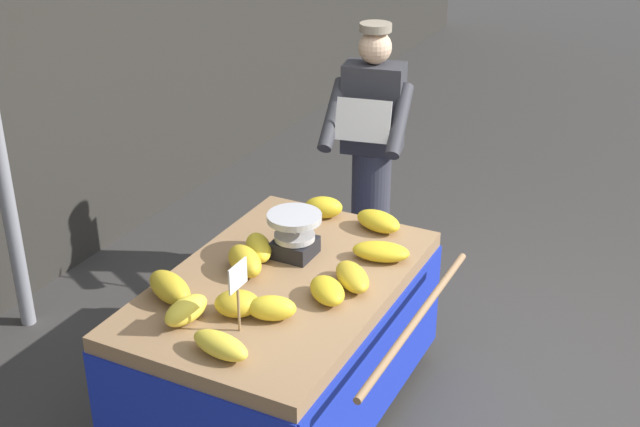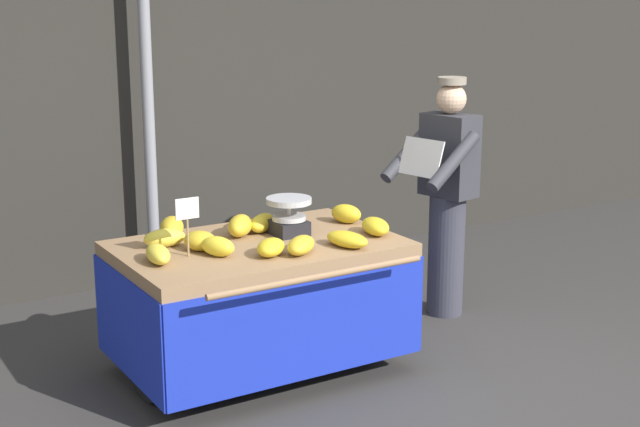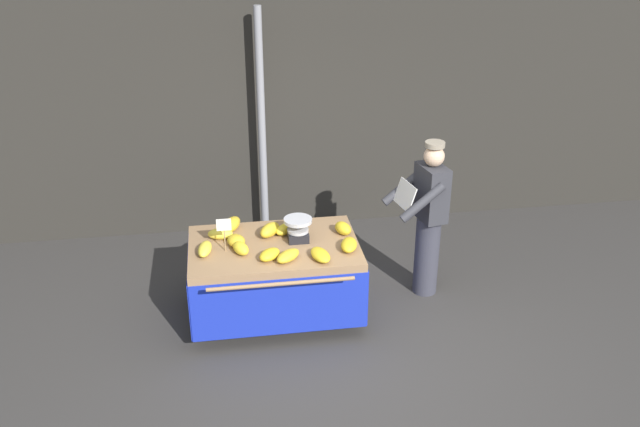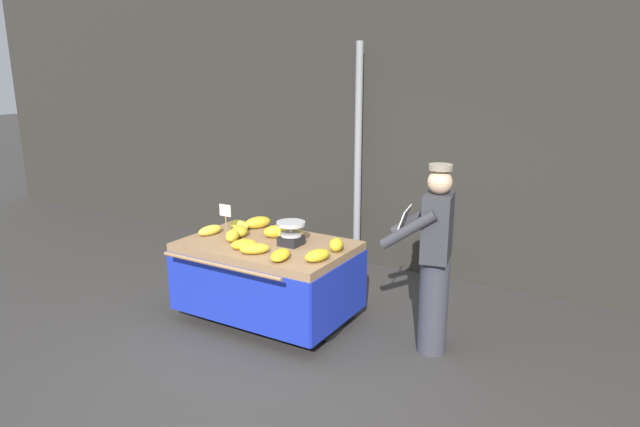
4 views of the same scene
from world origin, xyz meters
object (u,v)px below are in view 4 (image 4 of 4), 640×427
(price_sign, at_px, (225,213))
(banana_bunch_4, at_px, (291,234))
(banana_cart, at_px, (268,264))
(banana_bunch_2, at_px, (255,249))
(banana_bunch_3, at_px, (277,231))
(banana_bunch_8, at_px, (232,236))
(banana_bunch_11, at_px, (280,255))
(banana_bunch_1, at_px, (239,225))
(banana_bunch_10, at_px, (210,230))
(banana_bunch_6, at_px, (317,255))
(banana_bunch_5, at_px, (244,244))
(banana_bunch_0, at_px, (336,245))
(banana_bunch_7, at_px, (240,231))
(weighing_scale, at_px, (291,233))
(vendor_person, at_px, (434,259))
(street_pole, at_px, (358,160))
(banana_bunch_9, at_px, (258,222))

(price_sign, xyz_separation_m, banana_bunch_4, (0.62, 0.27, -0.19))
(banana_cart, relative_size, banana_bunch_2, 6.02)
(banana_bunch_3, xyz_separation_m, banana_bunch_8, (-0.30, -0.33, -0.01))
(banana_bunch_4, height_order, banana_bunch_11, banana_bunch_4)
(banana_bunch_3, bearing_deg, banana_bunch_1, 178.96)
(banana_bunch_4, xyz_separation_m, banana_bunch_10, (-0.81, -0.29, -0.01))
(banana_bunch_6, height_order, banana_bunch_11, banana_bunch_6)
(price_sign, distance_m, banana_bunch_5, 0.51)
(banana_bunch_5, xyz_separation_m, banana_bunch_10, (-0.60, 0.20, 0.00))
(banana_bunch_0, distance_m, banana_bunch_11, 0.57)
(banana_cart, distance_m, banana_bunch_7, 0.46)
(banana_bunch_2, distance_m, banana_bunch_3, 0.54)
(banana_bunch_0, xyz_separation_m, banana_bunch_10, (-1.38, -0.20, -0.01))
(weighing_scale, distance_m, banana_bunch_10, 0.92)
(weighing_scale, xyz_separation_m, banana_bunch_2, (-0.14, -0.39, -0.07))
(banana_bunch_3, height_order, banana_bunch_11, banana_bunch_3)
(banana_cart, distance_m, price_sign, 0.67)
(banana_bunch_3, xyz_separation_m, vendor_person, (1.65, 0.04, -0.02))
(banana_bunch_3, bearing_deg, banana_bunch_0, -5.37)
(banana_bunch_5, relative_size, banana_bunch_8, 1.08)
(banana_bunch_11, bearing_deg, street_pole, 99.18)
(banana_cart, distance_m, banana_bunch_11, 0.60)
(banana_bunch_2, xyz_separation_m, banana_bunch_9, (-0.50, 0.71, 0.01))
(banana_bunch_10, relative_size, banana_bunch_11, 0.98)
(banana_bunch_0, xyz_separation_m, banana_bunch_7, (-1.07, -0.10, -0.00))
(banana_bunch_3, bearing_deg, banana_bunch_8, -133.01)
(banana_bunch_2, bearing_deg, banana_bunch_5, 162.97)
(banana_bunch_1, xyz_separation_m, banana_bunch_7, (0.15, -0.18, 0.00))
(street_pole, xyz_separation_m, banana_bunch_8, (-0.37, -1.99, -0.52))
(banana_bunch_0, bearing_deg, banana_bunch_8, -166.00)
(street_pole, relative_size, banana_bunch_6, 10.36)
(banana_bunch_6, height_order, vendor_person, vendor_person)
(banana_cart, bearing_deg, street_pole, 88.48)
(banana_bunch_4, height_order, banana_bunch_10, banana_bunch_4)
(banana_bunch_5, xyz_separation_m, banana_bunch_9, (-0.33, 0.66, 0.01))
(banana_bunch_1, xyz_separation_m, banana_bunch_6, (1.22, -0.41, -0.00))
(street_pole, distance_m, banana_bunch_8, 2.09)
(banana_bunch_7, bearing_deg, banana_bunch_8, -76.79)
(banana_bunch_10, bearing_deg, vendor_person, 7.69)
(street_pole, distance_m, vendor_person, 2.33)
(banana_bunch_9, height_order, banana_bunch_10, banana_bunch_9)
(banana_bunch_3, distance_m, banana_bunch_4, 0.17)
(banana_bunch_5, relative_size, banana_bunch_9, 0.81)
(banana_bunch_10, bearing_deg, banana_bunch_8, -9.16)
(banana_bunch_6, bearing_deg, banana_bunch_5, -174.74)
(street_pole, height_order, price_sign, street_pole)
(weighing_scale, relative_size, price_sign, 0.82)
(banana_bunch_1, xyz_separation_m, vendor_person, (2.14, 0.03, -0.01))
(banana_bunch_6, xyz_separation_m, banana_bunch_11, (-0.30, -0.14, -0.01))
(price_sign, bearing_deg, banana_bunch_0, 8.66)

